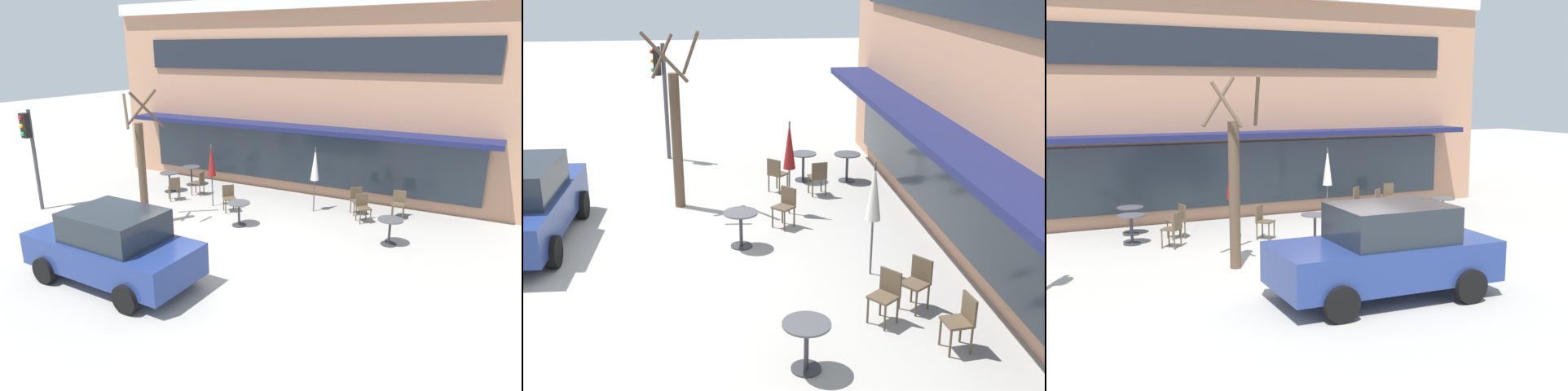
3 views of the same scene
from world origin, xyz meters
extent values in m
plane|color=#ADA8A0|center=(0.00, 0.00, 0.00)|extent=(80.00, 80.00, 0.00)
cube|color=#191E4C|center=(0.00, 5.45, 2.55)|extent=(13.82, 1.10, 0.16)
cube|color=#2D3842|center=(0.00, 5.94, 1.35)|extent=(13.01, 0.10, 1.90)
cylinder|color=#333338|center=(-4.11, 4.88, 0.01)|extent=(0.44, 0.44, 0.03)
cylinder|color=#333338|center=(-4.11, 4.88, 0.38)|extent=(0.07, 0.07, 0.70)
cylinder|color=#4C4C51|center=(-4.11, 4.88, 0.74)|extent=(0.70, 0.70, 0.03)
cylinder|color=#333338|center=(-0.08, 1.84, 0.01)|extent=(0.44, 0.44, 0.03)
cylinder|color=#333338|center=(-0.08, 1.84, 0.38)|extent=(0.07, 0.07, 0.70)
cylinder|color=#4C4C51|center=(-0.08, 1.84, 0.74)|extent=(0.70, 0.70, 0.03)
cylinder|color=#333338|center=(4.38, 2.54, 0.01)|extent=(0.44, 0.44, 0.03)
cylinder|color=#333338|center=(4.38, 2.54, 0.38)|extent=(0.07, 0.07, 0.70)
cylinder|color=#4C4C51|center=(4.38, 2.54, 0.74)|extent=(0.70, 0.70, 0.03)
cylinder|color=#333338|center=(-4.29, 3.72, 0.01)|extent=(0.44, 0.44, 0.03)
cylinder|color=#333338|center=(-4.29, 3.72, 0.38)|extent=(0.07, 0.07, 0.70)
cylinder|color=#4C4C51|center=(-4.29, 3.72, 0.74)|extent=(0.70, 0.70, 0.03)
cylinder|color=#4C4C51|center=(1.46, 4.19, 1.10)|extent=(0.04, 0.04, 2.20)
cone|color=silver|center=(1.46, 4.19, 1.65)|extent=(0.28, 0.28, 1.10)
cylinder|color=#4C4C51|center=(-1.86, 3.05, 1.10)|extent=(0.04, 0.04, 2.20)
cone|color=maroon|center=(-1.86, 3.05, 1.65)|extent=(0.28, 0.28, 1.10)
cylinder|color=brown|center=(4.31, 4.70, 0.23)|extent=(0.04, 0.04, 0.45)
cylinder|color=brown|center=(3.97, 4.67, 0.23)|extent=(0.04, 0.04, 0.45)
cylinder|color=brown|center=(4.27, 5.04, 0.23)|extent=(0.04, 0.04, 0.45)
cylinder|color=brown|center=(3.93, 5.00, 0.23)|extent=(0.04, 0.04, 0.45)
cube|color=brown|center=(4.12, 4.85, 0.47)|extent=(0.44, 0.44, 0.04)
cube|color=brown|center=(4.10, 5.03, 0.69)|extent=(0.40, 0.09, 0.40)
cylinder|color=brown|center=(3.48, 3.93, 0.23)|extent=(0.04, 0.04, 0.45)
cylinder|color=brown|center=(3.21, 3.72, 0.23)|extent=(0.04, 0.04, 0.45)
cylinder|color=brown|center=(3.26, 4.20, 0.23)|extent=(0.04, 0.04, 0.45)
cylinder|color=brown|center=(3.00, 3.98, 0.23)|extent=(0.04, 0.04, 0.45)
cube|color=brown|center=(3.24, 3.96, 0.47)|extent=(0.56, 0.56, 0.04)
cube|color=brown|center=(3.12, 4.10, 0.69)|extent=(0.34, 0.28, 0.40)
cylinder|color=brown|center=(3.09, 4.56, 0.23)|extent=(0.04, 0.04, 0.45)
cylinder|color=brown|center=(2.81, 4.36, 0.23)|extent=(0.04, 0.04, 0.45)
cylinder|color=brown|center=(2.88, 4.84, 0.23)|extent=(0.04, 0.04, 0.45)
cylinder|color=brown|center=(2.61, 4.63, 0.23)|extent=(0.04, 0.04, 0.45)
cube|color=brown|center=(2.85, 4.60, 0.47)|extent=(0.56, 0.56, 0.04)
cube|color=brown|center=(2.74, 4.74, 0.69)|extent=(0.34, 0.27, 0.40)
cylinder|color=brown|center=(-3.71, 2.95, 0.23)|extent=(0.04, 0.04, 0.45)
cylinder|color=brown|center=(-3.48, 3.20, 0.23)|extent=(0.04, 0.04, 0.45)
cylinder|color=brown|center=(-3.46, 2.72, 0.23)|extent=(0.04, 0.04, 0.45)
cylinder|color=brown|center=(-3.23, 2.97, 0.23)|extent=(0.04, 0.04, 0.45)
cube|color=brown|center=(-3.47, 2.96, 0.47)|extent=(0.57, 0.57, 0.04)
cube|color=brown|center=(-3.34, 2.84, 0.69)|extent=(0.30, 0.32, 0.40)
cylinder|color=brown|center=(-0.79, 2.82, 0.23)|extent=(0.04, 0.04, 0.45)
cylinder|color=brown|center=(-1.04, 2.58, 0.23)|extent=(0.04, 0.04, 0.45)
cylinder|color=brown|center=(-1.03, 3.06, 0.23)|extent=(0.04, 0.04, 0.45)
cylinder|color=brown|center=(-1.27, 2.83, 0.23)|extent=(0.04, 0.04, 0.45)
cube|color=brown|center=(-1.03, 2.82, 0.47)|extent=(0.57, 0.57, 0.04)
cube|color=brown|center=(-1.16, 2.95, 0.69)|extent=(0.31, 0.31, 0.40)
cylinder|color=brown|center=(-3.26, 3.72, 0.23)|extent=(0.04, 0.04, 0.45)
cylinder|color=brown|center=(-3.31, 4.05, 0.23)|extent=(0.04, 0.04, 0.45)
cylinder|color=brown|center=(-2.92, 3.77, 0.23)|extent=(0.04, 0.04, 0.45)
cylinder|color=brown|center=(-2.98, 4.11, 0.23)|extent=(0.04, 0.04, 0.45)
cube|color=brown|center=(-3.12, 3.91, 0.47)|extent=(0.46, 0.46, 0.04)
cube|color=brown|center=(-2.94, 3.94, 0.69)|extent=(0.10, 0.40, 0.40)
cylinder|color=black|center=(-2.11, -1.69, 0.32)|extent=(0.65, 0.24, 0.64)
cylinder|color=black|center=(0.49, -1.78, 0.32)|extent=(0.65, 0.24, 0.64)
cylinder|color=brown|center=(-2.65, 0.50, 1.60)|extent=(0.24, 0.24, 3.20)
cylinder|color=brown|center=(-2.17, 0.36, 3.61)|extent=(0.38, 1.04, 1.09)
cylinder|color=brown|center=(-2.84, 0.90, 3.61)|extent=(0.90, 0.48, 1.07)
cylinder|color=brown|center=(-2.87, 0.26, 3.55)|extent=(0.58, 0.54, 0.96)
cylinder|color=#47474C|center=(-6.87, 0.02, 1.70)|extent=(0.12, 0.12, 3.40)
cube|color=black|center=(-6.87, -0.16, 2.90)|extent=(0.26, 0.20, 0.80)
sphere|color=red|center=(-6.87, -0.29, 3.17)|extent=(0.13, 0.13, 0.13)
sphere|color=gold|center=(-6.87, -0.29, 2.91)|extent=(0.13, 0.13, 0.13)
sphere|color=green|center=(-6.87, -0.29, 2.65)|extent=(0.13, 0.13, 0.13)
camera|label=1|loc=(6.89, -9.78, 5.23)|focal=32.00mm
camera|label=2|loc=(12.32, 1.33, 5.50)|focal=45.00mm
camera|label=3|loc=(-7.12, -12.70, 3.82)|focal=45.00mm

